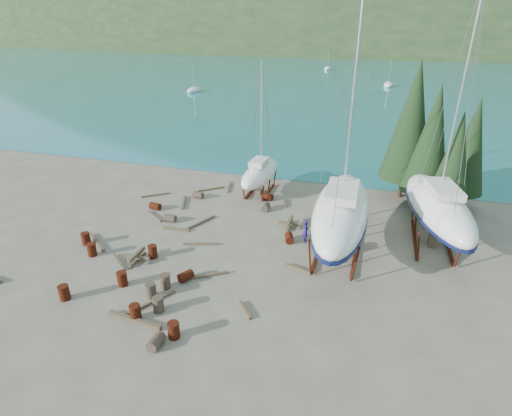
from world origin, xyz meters
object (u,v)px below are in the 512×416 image
(large_sailboat_near, at_px, (341,211))
(small_sailboat_shore, at_px, (260,173))
(worker, at_px, (306,231))
(large_sailboat_far, at_px, (438,206))

(large_sailboat_near, bearing_deg, small_sailboat_shore, 133.55)
(worker, bearing_deg, small_sailboat_shore, 27.04)
(small_sailboat_shore, bearing_deg, large_sailboat_far, -15.78)
(small_sailboat_shore, relative_size, worker, 6.64)
(large_sailboat_near, relative_size, large_sailboat_far, 1.10)
(large_sailboat_far, xyz_separation_m, worker, (-8.47, -2.55, -1.90))
(worker, bearing_deg, large_sailboat_far, -82.20)
(large_sailboat_far, bearing_deg, small_sailboat_shore, 147.97)
(large_sailboat_near, xyz_separation_m, small_sailboat_shore, (-7.80, 8.11, -1.13))
(large_sailboat_near, bearing_deg, worker, 167.09)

